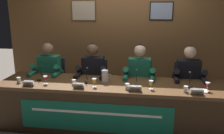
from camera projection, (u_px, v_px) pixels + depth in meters
name	position (u px, v px, depth m)	size (l,w,h in m)	color
ground_plane	(112.00, 126.00, 3.85)	(12.00, 12.00, 0.00)	#70665B
wall_back_panelled	(122.00, 33.00, 4.80)	(4.63, 0.14, 2.60)	brown
conference_table	(111.00, 100.00, 3.61)	(3.43, 0.81, 0.72)	brown
chair_far_left	(53.00, 84.00, 4.46)	(0.44, 0.44, 0.92)	black
panelist_far_left	(48.00, 73.00, 4.19)	(0.51, 0.48, 1.24)	black
nameplate_far_left	(28.00, 83.00, 3.53)	(0.16, 0.06, 0.08)	white
juice_glass_far_left	(45.00, 78.00, 3.60)	(0.06, 0.06, 0.12)	white
water_cup_far_left	(19.00, 80.00, 3.67)	(0.06, 0.06, 0.08)	silver
microphone_far_left	(40.00, 75.00, 3.79)	(0.06, 0.17, 0.22)	black
chair_center_left	(95.00, 86.00, 4.35)	(0.44, 0.44, 0.92)	black
panelist_center_left	(92.00, 74.00, 4.09)	(0.51, 0.48, 1.24)	black
nameplate_center_left	(79.00, 86.00, 3.42)	(0.16, 0.06, 0.08)	white
juice_glass_center_left	(94.00, 81.00, 3.47)	(0.06, 0.06, 0.12)	white
water_cup_center_left	(74.00, 83.00, 3.56)	(0.06, 0.06, 0.08)	silver
microphone_center_left	(86.00, 78.00, 3.67)	(0.06, 0.17, 0.22)	black
chair_center_right	(139.00, 88.00, 4.24)	(0.44, 0.44, 0.92)	black
panelist_center_right	(139.00, 76.00, 3.98)	(0.51, 0.48, 1.24)	black
nameplate_center_right	(135.00, 88.00, 3.31)	(0.18, 0.06, 0.08)	white
juice_glass_center_right	(151.00, 83.00, 3.38)	(0.06, 0.06, 0.12)	white
water_cup_center_right	(127.00, 87.00, 3.39)	(0.06, 0.06, 0.08)	silver
microphone_center_right	(136.00, 80.00, 3.56)	(0.06, 0.17, 0.22)	black
chair_far_right	(185.00, 90.00, 4.13)	(0.44, 0.44, 0.92)	black
panelist_far_right	(189.00, 78.00, 3.87)	(0.51, 0.48, 1.24)	black
nameplate_far_right	(197.00, 92.00, 3.19)	(0.17, 0.06, 0.08)	white
juice_glass_far_right	(208.00, 85.00, 3.31)	(0.06, 0.06, 0.12)	white
water_cup_far_right	(186.00, 89.00, 3.28)	(0.06, 0.06, 0.08)	silver
microphone_far_right	(190.00, 83.00, 3.45)	(0.06, 0.17, 0.22)	black
water_pitcher_central	(105.00, 76.00, 3.68)	(0.15, 0.10, 0.21)	silver
document_stack_far_right	(199.00, 90.00, 3.34)	(0.23, 0.18, 0.01)	white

